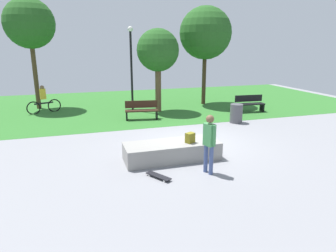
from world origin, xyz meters
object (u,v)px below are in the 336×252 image
backpack_on_ledge (190,138)px  tree_tall_oak (158,51)px  trash_bin (236,113)px  cyclist_on_bicycle (44,101)px  skater_performing_trick (209,140)px  concrete_ledge (172,151)px  skateboard_by_ledge (159,176)px  park_bench_by_oak (249,103)px  tree_broad_elm (29,24)px  park_bench_near_lamppost (141,110)px  tree_leaning_ash (205,33)px  lamp_post (131,61)px

backpack_on_ledge → tree_tall_oak: (0.94, 7.26, 2.54)m
trash_bin → cyclist_on_bicycle: bearing=150.9°
skater_performing_trick → concrete_ledge: bearing=116.7°
skateboard_by_ledge → tree_tall_oak: 9.22m
skater_performing_trick → tree_tall_oak: bearing=84.4°
cyclist_on_bicycle → park_bench_by_oak: bearing=-15.9°
park_bench_by_oak → tree_broad_elm: 12.73m
park_bench_near_lamppost → trash_bin: bearing=-25.4°
tree_leaning_ash → trash_bin: bearing=-94.9°
tree_tall_oak → lamp_post: lamp_post is taller
skater_performing_trick → tree_tall_oak: 8.76m
park_bench_by_oak → cyclist_on_bicycle: bearing=164.1°
concrete_ledge → cyclist_on_bicycle: 9.67m
park_bench_near_lamppost → lamp_post: lamp_post is taller
skater_performing_trick → tree_leaning_ash: tree_leaning_ash is taller
tree_broad_elm → skateboard_by_ledge: bearing=-69.5°
tree_leaning_ash → tree_tall_oak: size_ratio=1.31×
lamp_post → cyclist_on_bicycle: lamp_post is taller
tree_tall_oak → tree_broad_elm: tree_broad_elm is taller
tree_leaning_ash → tree_tall_oak: 3.62m
backpack_on_ledge → cyclist_on_bicycle: 10.07m
concrete_ledge → park_bench_near_lamppost: bearing=87.9°
tree_tall_oak → lamp_post: 1.55m
park_bench_by_oak → tree_tall_oak: (-4.74, 1.64, 2.78)m
park_bench_by_oak → trash_bin: size_ratio=1.84×
tree_tall_oak → skateboard_by_ledge: bearing=-105.3°
skateboard_by_ledge → skater_performing_trick: bearing=-3.2°
skater_performing_trick → park_bench_by_oak: bearing=50.6°
park_bench_by_oak → concrete_ledge: bearing=-138.8°
skater_performing_trick → park_bench_near_lamppost: size_ratio=1.04×
tree_leaning_ash → lamp_post: 4.88m
park_bench_by_oak → lamp_post: 6.85m
skater_performing_trick → cyclist_on_bicycle: 11.15m
concrete_ledge → tree_tall_oak: (1.49, 7.10, 2.98)m
backpack_on_ledge → trash_bin: 5.33m
skater_performing_trick → skateboard_by_ledge: skater_performing_trick is taller
skater_performing_trick → park_bench_by_oak: skater_performing_trick is taller
skater_performing_trick → trash_bin: size_ratio=1.93×
tree_broad_elm → tree_leaning_ash: bearing=-9.0°
tree_tall_oak → skater_performing_trick: bearing=-95.6°
park_bench_by_oak → trash_bin: (-1.89, -1.88, -0.04)m
park_bench_by_oak → park_bench_near_lamppost: bearing=179.2°
tree_leaning_ash → trash_bin: size_ratio=6.53×
lamp_post → skateboard_by_ledge: bearing=-96.0°
tree_leaning_ash → cyclist_on_bicycle: size_ratio=3.39×
park_bench_by_oak → cyclist_on_bicycle: cyclist_on_bicycle is taller
skater_performing_trick → park_bench_by_oak: (5.57, 6.78, -0.52)m
tree_broad_elm → cyclist_on_bicycle: tree_broad_elm is taller
concrete_ledge → lamp_post: 8.06m
cyclist_on_bicycle → skateboard_by_ledge: bearing=-69.0°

